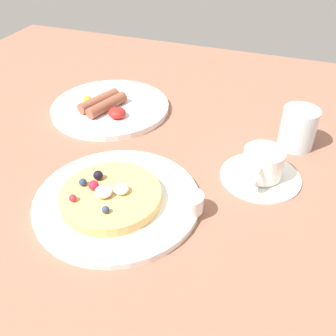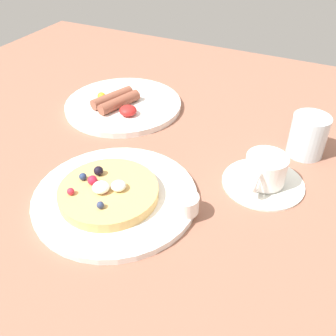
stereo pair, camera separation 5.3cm
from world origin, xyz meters
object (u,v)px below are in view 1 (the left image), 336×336
at_px(pancake_plate, 117,200).
at_px(syrup_ramekin, 189,202).
at_px(coffee_saucer, 260,176).
at_px(water_glass, 298,128).
at_px(coffee_cup, 263,163).
at_px(breakfast_plate, 111,107).

relative_size(pancake_plate, syrup_ramekin, 6.13).
height_order(syrup_ramekin, coffee_saucer, syrup_ramekin).
bearing_deg(water_glass, coffee_cup, -110.02).
height_order(coffee_saucer, coffee_cup, coffee_cup).
bearing_deg(breakfast_plate, coffee_saucer, -19.55).
distance_m(coffee_saucer, coffee_cup, 0.03).
xyz_separation_m(coffee_cup, water_glass, (0.05, 0.13, 0.01)).
distance_m(coffee_saucer, water_glass, 0.14).
xyz_separation_m(pancake_plate, coffee_cup, (0.21, 0.15, 0.03)).
bearing_deg(coffee_saucer, coffee_cup, -93.50).
distance_m(breakfast_plate, coffee_saucer, 0.39).
xyz_separation_m(pancake_plate, water_glass, (0.26, 0.28, 0.04)).
xyz_separation_m(syrup_ramekin, coffee_saucer, (0.09, 0.14, -0.02)).
distance_m(breakfast_plate, coffee_cup, 0.40).
bearing_deg(pancake_plate, breakfast_plate, 119.08).
height_order(syrup_ramekin, coffee_cup, coffee_cup).
relative_size(pancake_plate, water_glass, 3.37).
xyz_separation_m(breakfast_plate, coffee_saucer, (0.37, -0.13, -0.00)).
bearing_deg(coffee_cup, breakfast_plate, 160.22).
height_order(pancake_plate, coffee_cup, coffee_cup).
relative_size(breakfast_plate, water_glass, 3.31).
bearing_deg(coffee_saucer, water_glass, 69.78).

